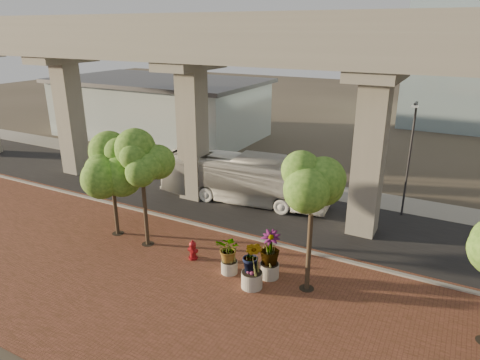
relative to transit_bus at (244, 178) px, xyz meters
The scene contains 17 objects.
ground 4.25m from the transit_bus, 49.77° to the right, with size 160.00×160.00×0.00m, color #3A342A.
brick_plaza 11.38m from the transit_bus, 77.08° to the right, with size 70.00×13.00×0.06m, color brown.
asphalt_road 3.17m from the transit_bus, 21.20° to the right, with size 90.00×8.00×0.04m, color black.
curb_strip 5.80m from the transit_bus, 63.16° to the right, with size 70.00×0.25×0.16m, color gray.
far_sidewalk 5.43m from the transit_bus, 60.90° to the left, with size 90.00×3.00×0.06m, color gray.
transit_viaduct 6.22m from the transit_bus, 21.20° to the right, with size 72.00×5.60×12.40m.
station_pavilion 21.85m from the transit_bus, 143.32° to the left, with size 23.00×13.00×6.30m.
transit_bus is the anchor object (origin of this frame).
fire_hydrant 8.67m from the transit_bus, 80.52° to the right, with size 0.53×0.48×1.07m.
planter_front 9.54m from the transit_bus, 66.63° to the right, with size 1.84×1.84×2.02m.
planter_right 9.97m from the transit_bus, 55.09° to the right, with size 2.31×2.31×2.46m.
planter_left 10.77m from the transit_bus, 60.29° to the right, with size 2.24×2.24×2.46m.
street_tree_far_west 9.51m from the transit_bus, 117.22° to the right, with size 3.70×3.70×5.90m.
street_tree_near_west 9.02m from the transit_bus, 101.91° to the right, with size 3.42×3.42×6.16m.
street_tree_near_east 11.74m from the transit_bus, 47.11° to the right, with size 3.94×3.94×6.74m.
streetlamp_west 8.34m from the transit_bus, 149.99° to the left, with size 0.40×1.18×8.16m.
streetlamp_east 10.91m from the transit_bus, 13.97° to the left, with size 0.37×1.07×7.41m.
Camera 1 is at (10.49, -21.89, 11.64)m, focal length 32.00 mm.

